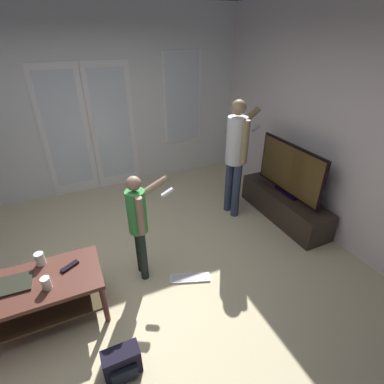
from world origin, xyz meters
TOP-DOWN VIEW (x-y plane):
  - ground_plane at (0.00, 0.00)m, footprint 5.31×5.00m
  - wall_back_with_doors at (0.05, 2.47)m, footprint 5.31×0.09m
  - wall_right_plain at (2.63, 0.00)m, footprint 0.06×5.00m
  - coffee_table at (-0.78, -0.05)m, footprint 1.03×0.59m
  - tv_stand at (2.33, 0.38)m, footprint 0.43×1.46m
  - flat_screen_tv at (2.33, 0.39)m, footprint 0.08×1.16m
  - person_adult at (1.73, 0.81)m, footprint 0.67×0.49m
  - person_child at (0.19, 0.13)m, footprint 0.54×0.34m
  - backpack at (-0.27, -0.84)m, footprint 0.29×0.19m
  - loose_keyboard at (0.62, -0.16)m, footprint 0.46×0.27m
  - laptop_closed at (-1.01, -0.01)m, footprint 0.36×0.25m
  - cup_near_edge at (-0.71, -0.17)m, footprint 0.08×0.08m
  - cup_by_laptop at (-0.76, 0.17)m, footprint 0.08×0.08m
  - tv_remote_black at (-0.52, 0.01)m, footprint 0.17×0.13m

SIDE VIEW (x-z plane):
  - ground_plane at x=0.00m, z-range -0.02..0.00m
  - loose_keyboard at x=0.62m, z-range 0.00..0.02m
  - backpack at x=-0.27m, z-range 0.00..0.24m
  - tv_stand at x=2.33m, z-range 0.00..0.39m
  - coffee_table at x=-0.78m, z-range 0.11..0.59m
  - laptop_closed at x=-1.01m, z-range 0.48..0.50m
  - tv_remote_black at x=-0.52m, z-range 0.48..0.50m
  - cup_near_edge at x=-0.71m, z-range 0.48..0.59m
  - cup_by_laptop at x=-0.76m, z-range 0.48..0.60m
  - person_child at x=0.19m, z-range 0.12..1.34m
  - flat_screen_tv at x=2.33m, z-range 0.40..1.11m
  - person_adult at x=1.73m, z-range 0.17..1.82m
  - wall_back_with_doors at x=0.05m, z-range -0.05..2.77m
  - wall_right_plain at x=2.63m, z-range 0.00..2.79m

